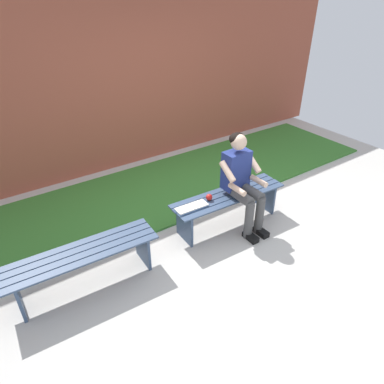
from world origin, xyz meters
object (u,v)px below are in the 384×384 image
object	(u,v)px
person_seated	(242,179)
book_open	(192,207)
bench_far	(83,260)
apple	(209,197)
bench_near	(228,202)

from	to	relation	value
person_seated	book_open	distance (m)	0.73
bench_far	apple	world-z (taller)	apple
person_seated	apple	xyz separation A→B (m)	(0.40, -0.14, -0.20)
apple	book_open	size ratio (longest dim) A/B	0.20
bench_near	book_open	world-z (taller)	book_open
person_seated	book_open	xyz separation A→B (m)	(0.68, -0.12, -0.23)
apple	person_seated	bearing A→B (deg)	160.48
bench_far	book_open	bearing A→B (deg)	-179.23
bench_near	person_seated	world-z (taller)	person_seated
person_seated	apple	size ratio (longest dim) A/B	15.31
apple	bench_far	bearing A→B (deg)	1.41
bench_near	bench_far	size ratio (longest dim) A/B	1.01
bench_near	apple	distance (m)	0.33
bench_far	book_open	size ratio (longest dim) A/B	3.77
person_seated	book_open	bearing A→B (deg)	-9.93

